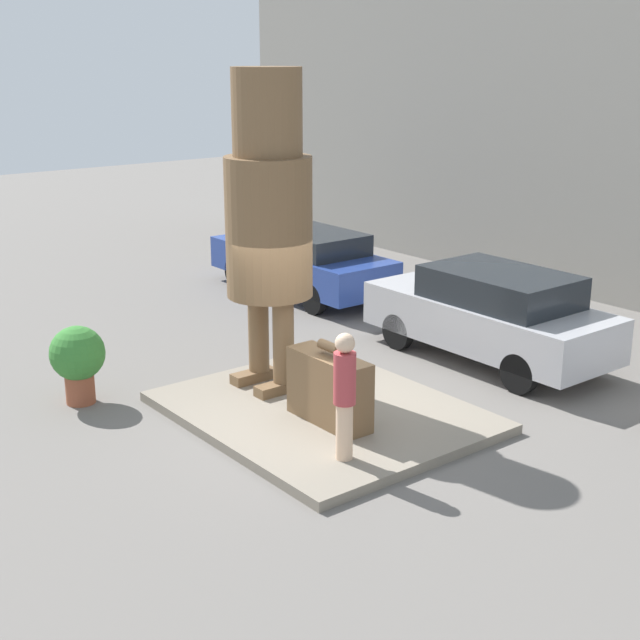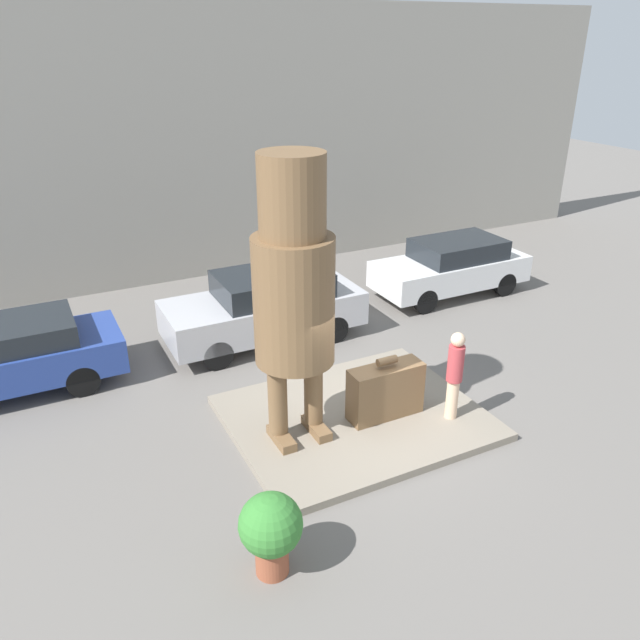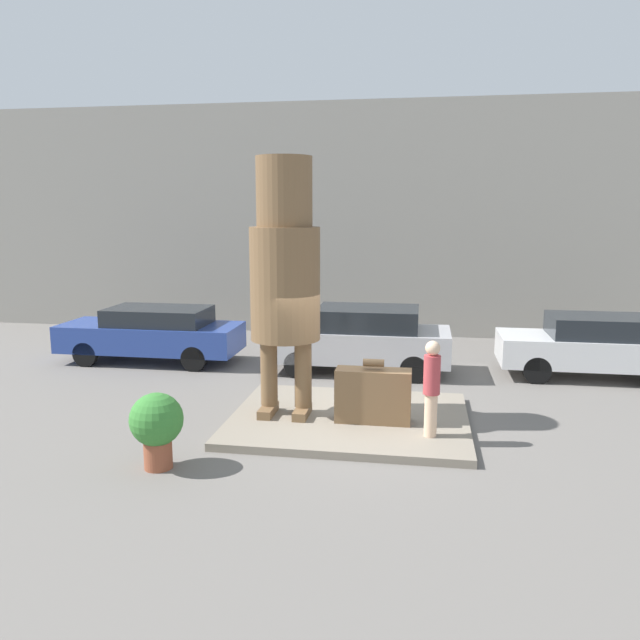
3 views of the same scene
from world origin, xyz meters
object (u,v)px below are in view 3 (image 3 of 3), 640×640
Objects in this scene: planter_pot at (157,424)px; giant_suitcase at (373,395)px; parked_car_blue at (153,333)px; parked_car_white at (591,345)px; parked_car_silver at (361,338)px; tourist at (432,385)px; statue_figure at (285,267)px.

giant_suitcase is at bearing 35.97° from planter_pot.
parked_car_blue is 11.19m from parked_car_white.
giant_suitcase is 4.17m from parked_car_silver.
tourist is at bearing 22.18° from planter_pot.
parked_car_blue is at bearing 146.41° from tourist.
parked_car_white is (6.63, 4.29, -2.18)m from statue_figure.
giant_suitcase is at bearing 145.77° from parked_car_blue.
parked_car_silver reaches higher than parked_car_blue.
tourist is 5.01m from parked_car_silver.
statue_figure is at bearing 173.57° from giant_suitcase.
parked_car_white is 10.63m from planter_pot.
planter_pot is (-4.27, -1.74, -0.35)m from tourist.
tourist is 0.38× the size of parked_car_silver.
parked_car_blue is 7.25m from planter_pot.
statue_figure is 4.58m from parked_car_silver.
giant_suitcase is 0.82× the size of tourist.
parked_car_blue is at bearing -1.40° from parked_car_silver.
statue_figure is 1.02× the size of parked_car_blue.
giant_suitcase is 7.56m from parked_car_blue.
planter_pot is (-8.16, -6.82, -0.08)m from parked_car_white.
parked_car_white is at bearing 52.56° from tourist.
parked_car_blue is 1.13× the size of parked_car_white.
parked_car_silver is at bearing 109.78° from tourist.
tourist is 8.76m from parked_car_blue.
parked_car_white is 3.45× the size of planter_pot.
parked_car_white is at bearing -176.26° from parked_car_silver.
statue_figure reaches higher than planter_pot.
planter_pot is at bearing 39.88° from parked_car_white.
statue_figure is 6.48m from parked_car_blue.
parked_car_blue reaches higher than giant_suitcase.
giant_suitcase is at bearing 42.21° from parked_car_white.
statue_figure reaches higher than parked_car_blue.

